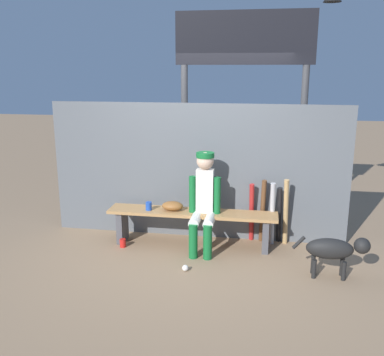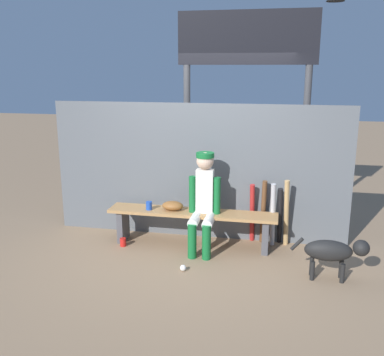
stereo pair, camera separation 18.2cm
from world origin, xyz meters
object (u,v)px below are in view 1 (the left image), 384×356
(dugout_bench, at_px, (192,219))
(cup_on_bench, at_px, (149,206))
(bat_wood_tan, at_px, (286,212))
(scoreboard, at_px, (249,66))
(baseball_glove, at_px, (173,206))
(bat_aluminum_black, at_px, (279,215))
(bat_aluminum_silver, at_px, (272,214))
(cup_on_ground, at_px, (123,243))
(bat_aluminum_red, at_px, (252,212))
(baseball, at_px, (185,268))
(dog, at_px, (335,249))
(player_seated, at_px, (204,199))
(bat_wood_dark, at_px, (263,211))

(dugout_bench, height_order, cup_on_bench, cup_on_bench)
(bat_wood_tan, height_order, scoreboard, scoreboard)
(baseball_glove, height_order, bat_aluminum_black, bat_aluminum_black)
(baseball_glove, height_order, cup_on_bench, baseball_glove)
(bat_aluminum_silver, relative_size, cup_on_ground, 7.87)
(baseball_glove, relative_size, scoreboard, 0.08)
(bat_wood_tan, bearing_deg, bat_aluminum_black, 143.75)
(dugout_bench, height_order, bat_aluminum_red, bat_aluminum_red)
(scoreboard, bearing_deg, baseball, -107.69)
(baseball, relative_size, cup_on_bench, 0.67)
(baseball_glove, bearing_deg, dog, -17.55)
(baseball, xyz_separation_m, scoreboard, (0.58, 1.83, 2.28))
(dugout_bench, distance_m, cup_on_bench, 0.60)
(baseball_glove, xyz_separation_m, scoreboard, (0.89, 1.07, 1.78))
(dugout_bench, height_order, scoreboard, scoreboard)
(bat_wood_tan, distance_m, cup_on_bench, 1.80)
(baseball, bearing_deg, bat_aluminum_black, 43.72)
(baseball_glove, relative_size, bat_wood_tan, 0.30)
(bat_aluminum_black, bearing_deg, dugout_bench, -166.44)
(player_seated, height_order, baseball_glove, player_seated)
(bat_wood_dark, distance_m, bat_aluminum_black, 0.22)
(bat_aluminum_silver, relative_size, cup_on_bench, 7.87)
(bat_wood_dark, relative_size, cup_on_ground, 8.00)
(baseball_glove, xyz_separation_m, baseball, (0.31, -0.76, -0.50))
(cup_on_bench, bearing_deg, bat_aluminum_black, 10.55)
(bat_aluminum_black, xyz_separation_m, scoreboard, (-0.50, 0.80, 1.92))
(bat_wood_tan, distance_m, dog, 0.99)
(dugout_bench, height_order, bat_wood_tan, bat_wood_tan)
(bat_aluminum_red, distance_m, bat_wood_tan, 0.45)
(bat_aluminum_black, relative_size, baseball, 10.88)
(bat_wood_tan, xyz_separation_m, dog, (0.51, -0.84, -0.13))
(bat_wood_tan, distance_m, baseball, 1.57)
(baseball, height_order, cup_on_ground, cup_on_ground)
(dugout_bench, distance_m, cup_on_ground, 0.97)
(bat_aluminum_black, distance_m, bat_wood_tan, 0.12)
(bat_wood_tan, bearing_deg, cup_on_bench, -171.79)
(bat_wood_tan, bearing_deg, cup_on_ground, -168.72)
(baseball_glove, relative_size, cup_on_ground, 2.55)
(bat_wood_dark, xyz_separation_m, bat_aluminum_black, (0.22, 0.00, -0.04))
(dugout_bench, xyz_separation_m, baseball_glove, (-0.26, 0.00, 0.17))
(dugout_bench, relative_size, bat_aluminum_black, 2.76)
(baseball_glove, bearing_deg, player_seated, -14.09)
(bat_wood_dark, bearing_deg, player_seated, -152.91)
(player_seated, height_order, scoreboard, scoreboard)
(baseball_glove, bearing_deg, baseball, -67.85)
(dugout_bench, height_order, bat_wood_dark, bat_wood_dark)
(bat_aluminum_silver, distance_m, bat_aluminum_black, 0.13)
(baseball_glove, bearing_deg, bat_aluminum_red, 15.35)
(baseball, xyz_separation_m, cup_on_bench, (-0.62, 0.72, 0.50))
(scoreboard, bearing_deg, bat_aluminum_silver, -65.33)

